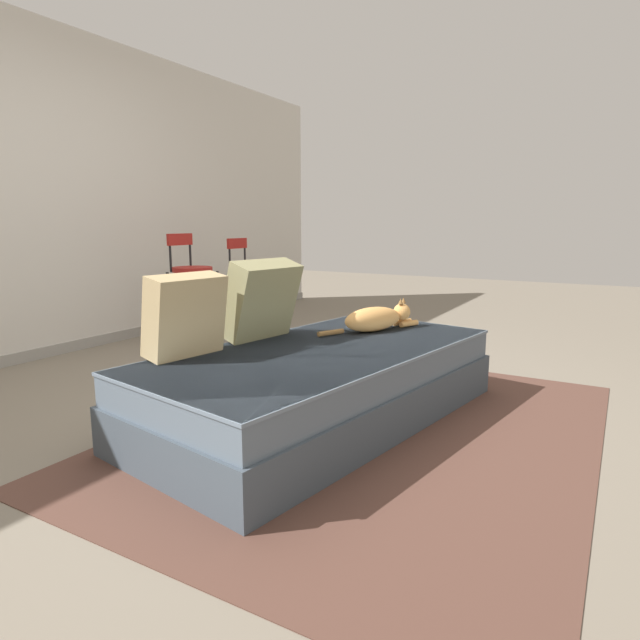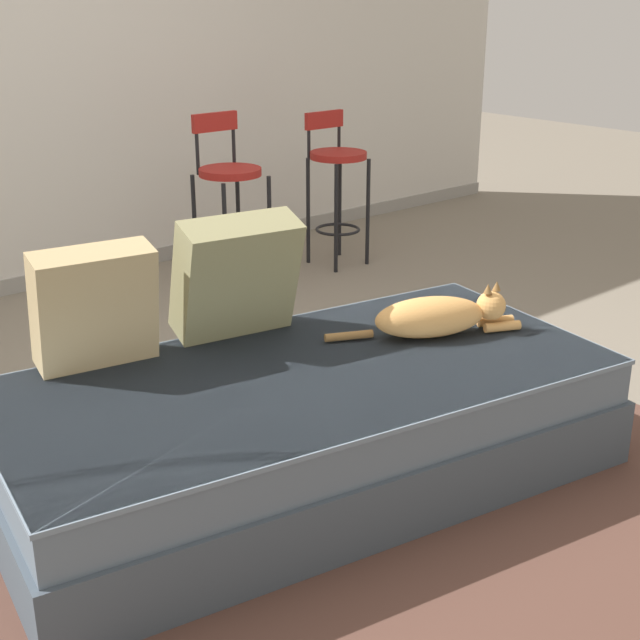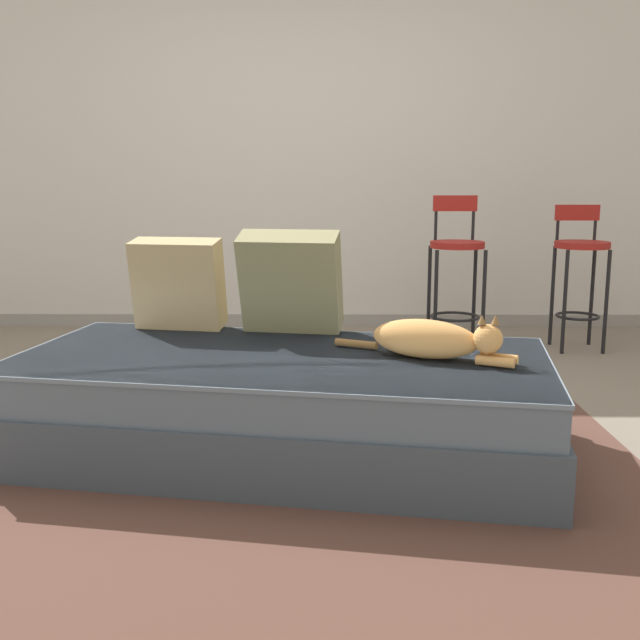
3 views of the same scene
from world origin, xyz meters
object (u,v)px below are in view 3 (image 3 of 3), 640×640
object	(u,v)px
throw_pillow_corner	(178,284)
throw_pillow_middle	(291,282)
bar_stool_by_doorway	(580,262)
cat	(433,339)
bar_stool_near_window	(456,264)
couch	(282,403)

from	to	relation	value
throw_pillow_corner	throw_pillow_middle	bearing A→B (deg)	-9.87
throw_pillow_middle	bar_stool_by_doorway	world-z (taller)	bar_stool_by_doorway
cat	throw_pillow_middle	bearing A→B (deg)	139.91
throw_pillow_corner	throw_pillow_middle	distance (m)	0.52
throw_pillow_corner	cat	distance (m)	1.23
bar_stool_near_window	bar_stool_by_doorway	distance (m)	0.78
bar_stool_by_doorway	throw_pillow_middle	bearing A→B (deg)	-140.63
cat	couch	bearing A→B (deg)	174.09
throw_pillow_corner	throw_pillow_middle	xyz separation A→B (m)	(0.52, -0.09, 0.02)
couch	bar_stool_by_doorway	distance (m)	2.61
cat	throw_pillow_corner	bearing A→B (deg)	152.41
throw_pillow_corner	couch	bearing A→B (deg)	-45.39
throw_pillow_corner	bar_stool_near_window	bearing A→B (deg)	42.22
couch	throw_pillow_middle	world-z (taller)	throw_pillow_middle
couch	throw_pillow_corner	bearing A→B (deg)	134.61
throw_pillow_middle	bar_stool_near_window	world-z (taller)	bar_stool_near_window
cat	bar_stool_by_doorway	xyz separation A→B (m)	(1.20, 1.92, 0.08)
throw_pillow_corner	bar_stool_by_doorway	xyz separation A→B (m)	(2.28, 1.36, -0.05)
throw_pillow_middle	bar_stool_near_window	xyz separation A→B (m)	(0.98, 1.45, -0.08)
couch	bar_stool_near_window	bearing A→B (deg)	61.73
bar_stool_near_window	throw_pillow_corner	bearing A→B (deg)	-137.78
couch	bar_stool_near_window	distance (m)	2.14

